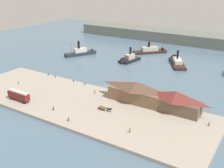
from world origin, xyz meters
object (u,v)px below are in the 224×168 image
at_px(pedestrian_by_tram, 130,130).
at_px(ferry_mid_harbor, 83,52).
at_px(ferry_shed_central_terminal, 136,92).
at_px(pedestrian_at_waters_edge, 95,92).
at_px(pedestrian_walking_east, 53,108).
at_px(pedestrian_near_cart, 209,124).
at_px(mooring_post_center_east, 48,74).
at_px(mooring_post_west, 74,81).
at_px(ferry_moored_west, 154,51).
at_px(mooring_post_east, 55,76).
at_px(pedestrian_near_west_shed, 19,82).
at_px(mooring_post_center_west, 85,84).
at_px(pedestrian_standing_center, 68,119).
at_px(ferry_outer_harbor, 176,61).
at_px(ferry_near_quay, 127,60).
at_px(street_tram, 19,95).
at_px(ferry_shed_customs_shed, 176,101).
at_px(horse_cart, 105,108).

height_order(pedestrian_by_tram, ferry_mid_harbor, ferry_mid_harbor).
bearing_deg(ferry_shed_central_terminal, pedestrian_at_waters_edge, -172.25).
xyz_separation_m(pedestrian_walking_east, pedestrian_at_waters_edge, (3.78, 21.45, -0.10)).
distance_m(pedestrian_near_cart, mooring_post_center_east, 82.96).
bearing_deg(mooring_post_west, ferry_moored_west, 83.45).
xyz_separation_m(mooring_post_east, ferry_moored_west, (20.29, 73.73, -0.21)).
relative_size(pedestrian_by_tram, pedestrian_at_waters_edge, 1.14).
distance_m(pedestrian_near_cart, pedestrian_near_west_shed, 86.01).
bearing_deg(mooring_post_center_west, ferry_moored_west, 88.89).
relative_size(pedestrian_walking_east, mooring_post_east, 1.96).
relative_size(pedestrian_standing_center, ferry_outer_harbor, 0.07).
height_order(ferry_near_quay, ferry_mid_harbor, ferry_mid_harbor).
distance_m(street_tram, ferry_mid_harbor, 76.78).
bearing_deg(ferry_outer_harbor, mooring_post_east, -124.93).
xyz_separation_m(pedestrian_by_tram, mooring_post_east, (-57.01, 25.83, -0.36)).
height_order(mooring_post_west, ferry_near_quay, ferry_near_quay).
relative_size(ferry_outer_harbor, ferry_mid_harbor, 1.12).
bearing_deg(street_tram, pedestrian_standing_center, -4.81).
distance_m(pedestrian_standing_center, mooring_post_east, 46.82).
xyz_separation_m(street_tram, pedestrian_near_cart, (70.57, 20.49, -1.71)).
height_order(pedestrian_near_west_shed, mooring_post_center_east, pedestrian_near_west_shed).
relative_size(pedestrian_near_cart, ferry_mid_harbor, 0.07).
relative_size(ferry_shed_central_terminal, pedestrian_near_west_shed, 13.53).
bearing_deg(mooring_post_center_east, pedestrian_near_cart, -5.72).
bearing_deg(ferry_shed_customs_shed, ferry_moored_west, 119.44).
xyz_separation_m(pedestrian_at_waters_edge, ferry_moored_west, (-8.45, 79.65, -0.47)).
height_order(mooring_post_center_east, ferry_outer_harbor, ferry_outer_harbor).
relative_size(street_tram, pedestrian_near_west_shed, 6.36).
xyz_separation_m(ferry_moored_west, ferry_mid_harbor, (-37.17, -29.22, 0.21)).
height_order(pedestrian_near_cart, pedestrian_at_waters_edge, pedestrian_near_cart).
bearing_deg(pedestrian_standing_center, pedestrian_at_waters_edge, 104.71).
distance_m(mooring_post_west, ferry_moored_west, 74.06).
bearing_deg(street_tram, ferry_shed_customs_shed, 23.41).
bearing_deg(mooring_post_center_east, ferry_shed_central_terminal, -4.08).
relative_size(mooring_post_center_east, ferry_moored_west, 0.04).
bearing_deg(pedestrian_near_west_shed, ferry_shed_customs_shed, 9.60).
height_order(horse_cart, mooring_post_east, horse_cart).
height_order(pedestrian_at_waters_edge, mooring_post_east, pedestrian_at_waters_edge).
bearing_deg(ferry_shed_central_terminal, pedestrian_standing_center, -113.83).
xyz_separation_m(horse_cart, mooring_post_center_west, (-22.55, 17.12, -0.47)).
distance_m(ferry_shed_central_terminal, mooring_post_east, 47.64).
xyz_separation_m(mooring_post_east, ferry_near_quay, (15.97, 45.60, -0.26)).
relative_size(street_tram, ferry_moored_west, 0.49).
distance_m(pedestrian_walking_east, ferry_outer_harbor, 88.39).
xyz_separation_m(ferry_shed_central_terminal, mooring_post_east, (-47.37, 3.39, -3.71)).
bearing_deg(pedestrian_walking_east, ferry_mid_harbor, 120.20).
distance_m(pedestrian_walking_east, ferry_moored_west, 101.22).
xyz_separation_m(pedestrian_standing_center, mooring_post_west, (-23.43, 30.95, -0.30)).
distance_m(ferry_shed_central_terminal, ferry_near_quay, 58.33).
relative_size(ferry_shed_central_terminal, ferry_outer_harbor, 0.90).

